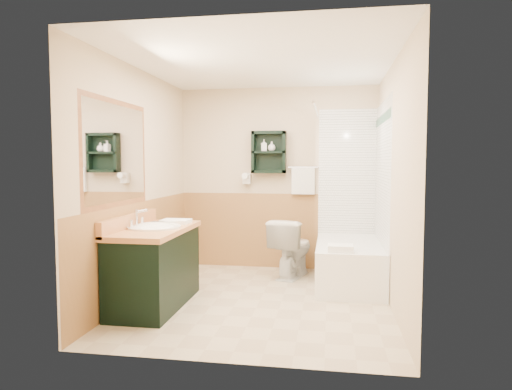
# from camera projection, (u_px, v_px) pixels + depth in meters

# --- Properties ---
(floor) EXTENTS (3.00, 3.00, 0.00)m
(floor) POSITION_uv_depth(u_px,v_px,m) (260.00, 300.00, 4.69)
(floor) COLOR #CAB793
(floor) RESTS_ON ground
(back_wall) EXTENTS (2.60, 0.04, 2.40)m
(back_wall) POSITION_uv_depth(u_px,v_px,m) (277.00, 179.00, 6.10)
(back_wall) COLOR beige
(back_wall) RESTS_ON ground
(left_wall) EXTENTS (0.04, 3.00, 2.40)m
(left_wall) POSITION_uv_depth(u_px,v_px,m) (137.00, 183.00, 4.82)
(left_wall) COLOR beige
(left_wall) RESTS_ON ground
(right_wall) EXTENTS (0.04, 3.00, 2.40)m
(right_wall) POSITION_uv_depth(u_px,v_px,m) (395.00, 185.00, 4.39)
(right_wall) COLOR beige
(right_wall) RESTS_ON ground
(ceiling) EXTENTS (2.60, 3.00, 0.04)m
(ceiling) POSITION_uv_depth(u_px,v_px,m) (260.00, 61.00, 4.52)
(ceiling) COLOR white
(ceiling) RESTS_ON back_wall
(wainscot_left) EXTENTS (2.98, 2.98, 1.00)m
(wainscot_left) POSITION_uv_depth(u_px,v_px,m) (141.00, 248.00, 4.86)
(wainscot_left) COLOR tan
(wainscot_left) RESTS_ON left_wall
(wainscot_back) EXTENTS (2.58, 2.58, 1.00)m
(wainscot_back) POSITION_uv_depth(u_px,v_px,m) (277.00, 231.00, 6.12)
(wainscot_back) COLOR tan
(wainscot_back) RESTS_ON back_wall
(mirror_frame) EXTENTS (1.30, 1.30, 1.00)m
(mirror_frame) POSITION_uv_depth(u_px,v_px,m) (117.00, 153.00, 4.25)
(mirror_frame) COLOR #9A5D32
(mirror_frame) RESTS_ON left_wall
(mirror_glass) EXTENTS (1.20, 1.20, 0.90)m
(mirror_glass) POSITION_uv_depth(u_px,v_px,m) (117.00, 153.00, 4.25)
(mirror_glass) COLOR white
(mirror_glass) RESTS_ON left_wall
(tile_right) EXTENTS (1.50, 1.50, 2.10)m
(tile_right) POSITION_uv_depth(u_px,v_px,m) (382.00, 195.00, 5.15)
(tile_right) COLOR white
(tile_right) RESTS_ON right_wall
(tile_back) EXTENTS (0.95, 0.95, 2.10)m
(tile_back) POSITION_uv_depth(u_px,v_px,m) (355.00, 191.00, 5.90)
(tile_back) COLOR white
(tile_back) RESTS_ON back_wall
(tile_accent) EXTENTS (1.50, 1.50, 0.10)m
(tile_accent) POSITION_uv_depth(u_px,v_px,m) (383.00, 119.00, 5.09)
(tile_accent) COLOR #154A33
(tile_accent) RESTS_ON right_wall
(wall_shelf) EXTENTS (0.45, 0.15, 0.55)m
(wall_shelf) POSITION_uv_depth(u_px,v_px,m) (269.00, 152.00, 5.98)
(wall_shelf) COLOR black
(wall_shelf) RESTS_ON back_wall
(hair_dryer) EXTENTS (0.10, 0.24, 0.18)m
(hair_dryer) POSITION_uv_depth(u_px,v_px,m) (247.00, 179.00, 6.08)
(hair_dryer) COLOR white
(hair_dryer) RESTS_ON back_wall
(towel_bar) EXTENTS (0.40, 0.06, 0.40)m
(towel_bar) POSITION_uv_depth(u_px,v_px,m) (303.00, 167.00, 5.97)
(towel_bar) COLOR white
(towel_bar) RESTS_ON back_wall
(curtain_rod) EXTENTS (0.03, 1.60, 0.03)m
(curtain_rod) POSITION_uv_depth(u_px,v_px,m) (316.00, 111.00, 5.20)
(curtain_rod) COLOR silver
(curtain_rod) RESTS_ON back_wall
(shower_curtain) EXTENTS (1.05, 1.05, 1.70)m
(shower_curtain) POSITION_uv_depth(u_px,v_px,m) (316.00, 185.00, 5.44)
(shower_curtain) COLOR #BBB08D
(shower_curtain) RESTS_ON curtain_rod
(vanity) EXTENTS (0.59, 1.22, 0.78)m
(vanity) POSITION_uv_depth(u_px,v_px,m) (155.00, 267.00, 4.48)
(vanity) COLOR black
(vanity) RESTS_ON ground
(bathtub) EXTENTS (0.74, 1.50, 0.49)m
(bathtub) POSITION_uv_depth(u_px,v_px,m) (349.00, 263.00, 5.33)
(bathtub) COLOR white
(bathtub) RESTS_ON ground
(toilet) EXTENTS (0.60, 0.81, 0.71)m
(toilet) POSITION_uv_depth(u_px,v_px,m) (292.00, 248.00, 5.64)
(toilet) COLOR white
(toilet) RESTS_ON ground
(counter_towel) EXTENTS (0.29, 0.23, 0.04)m
(counter_towel) POSITION_uv_depth(u_px,v_px,m) (176.00, 221.00, 4.78)
(counter_towel) COLOR white
(counter_towel) RESTS_ON vanity
(vanity_book) EXTENTS (0.18, 0.05, 0.23)m
(vanity_book) POSITION_uv_depth(u_px,v_px,m) (147.00, 213.00, 4.70)
(vanity_book) COLOR black
(vanity_book) RESTS_ON vanity
(tub_towel) EXTENTS (0.26, 0.22, 0.07)m
(tub_towel) POSITION_uv_depth(u_px,v_px,m) (340.00, 248.00, 4.74)
(tub_towel) COLOR white
(tub_towel) RESTS_ON bathtub
(soap_bottle_a) EXTENTS (0.10, 0.16, 0.07)m
(soap_bottle_a) POSITION_uv_depth(u_px,v_px,m) (264.00, 148.00, 5.98)
(soap_bottle_a) COLOR white
(soap_bottle_a) RESTS_ON wall_shelf
(soap_bottle_b) EXTENTS (0.12, 0.14, 0.10)m
(soap_bottle_b) POSITION_uv_depth(u_px,v_px,m) (272.00, 147.00, 5.96)
(soap_bottle_b) COLOR white
(soap_bottle_b) RESTS_ON wall_shelf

